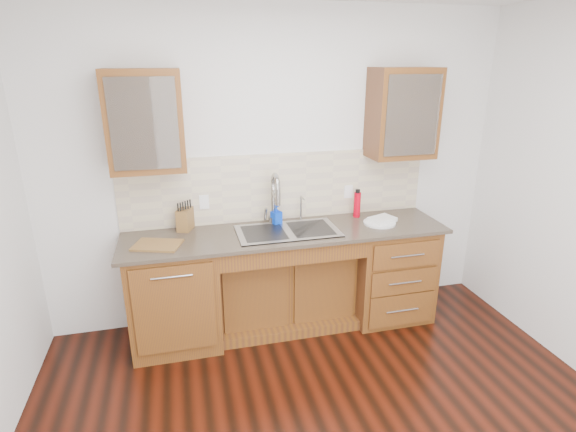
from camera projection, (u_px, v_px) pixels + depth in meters
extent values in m
cube|color=silver|center=(277.00, 169.00, 3.93)|extent=(4.00, 0.10, 2.70)
cube|color=#593014|center=(175.00, 294.00, 3.69)|extent=(0.70, 0.62, 0.88)
cube|color=#593014|center=(284.00, 285.00, 4.02)|extent=(1.20, 0.44, 0.70)
cube|color=#593014|center=(387.00, 269.00, 4.12)|extent=(0.70, 0.62, 0.88)
cube|color=#84705B|center=(287.00, 233.00, 3.74)|extent=(2.70, 0.65, 0.03)
cube|color=beige|center=(279.00, 187.00, 3.93)|extent=(2.70, 0.02, 0.59)
cube|color=#9E9EA5|center=(288.00, 241.00, 3.75)|extent=(0.84, 0.46, 0.19)
cylinder|color=#999993|center=(273.00, 201.00, 3.85)|extent=(0.04, 0.04, 0.40)
cylinder|color=#999993|center=(301.00, 207.00, 3.94)|extent=(0.02, 0.02, 0.24)
cube|color=#593014|center=(145.00, 121.00, 3.33)|extent=(0.55, 0.34, 0.75)
cube|color=#593014|center=(402.00, 113.00, 3.82)|extent=(0.55, 0.34, 0.75)
cube|color=white|center=(204.00, 202.00, 3.79)|extent=(0.08, 0.01, 0.12)
cube|color=white|center=(348.00, 192.00, 4.09)|extent=(0.08, 0.01, 0.12)
imported|color=#0739CE|center=(276.00, 215.00, 3.86)|extent=(0.10, 0.10, 0.17)
cylinder|color=#BD0014|center=(357.00, 205.00, 4.03)|extent=(0.07, 0.07, 0.23)
cylinder|color=silver|center=(379.00, 223.00, 3.90)|extent=(0.32, 0.32, 0.02)
cube|color=silver|center=(382.00, 219.00, 3.91)|extent=(0.26, 0.22, 0.03)
cube|color=brown|center=(185.00, 219.00, 3.74)|extent=(0.15, 0.19, 0.18)
cube|color=olive|center=(157.00, 245.00, 3.43)|extent=(0.41, 0.34, 0.02)
imported|color=silver|center=(136.00, 129.00, 3.34)|extent=(0.13, 0.13, 0.09)
imported|color=white|center=(161.00, 128.00, 3.38)|extent=(0.11, 0.11, 0.09)
imported|color=silver|center=(386.00, 121.00, 3.80)|extent=(0.12, 0.12, 0.09)
imported|color=white|center=(406.00, 120.00, 3.84)|extent=(0.11, 0.11, 0.09)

